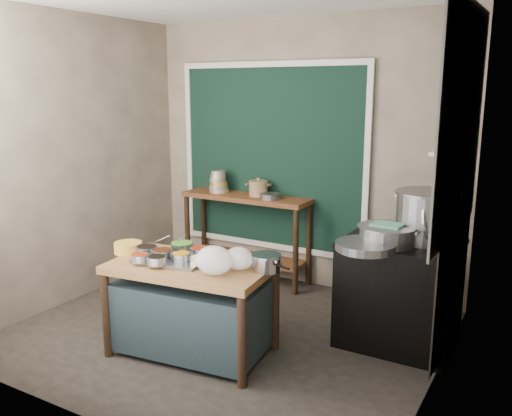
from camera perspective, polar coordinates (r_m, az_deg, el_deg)
The scene contains 30 objects.
floor at distance 4.86m, azimuth -3.29°, elevation -13.05°, with size 3.50×3.00×0.02m, color #2C2721.
back_wall at distance 5.75m, azimuth 4.84°, elevation 5.62°, with size 3.50×0.02×2.80m, color gray.
left_wall at distance 5.60m, azimuth -18.79°, elevation 4.81°, with size 0.02×3.00×2.80m, color gray.
right_wall at distance 3.78m, azimuth 19.37°, elevation 1.35°, with size 0.02×3.00×2.80m, color gray.
curtain_panel at distance 5.87m, azimuth 1.56°, elevation 5.32°, with size 2.10×0.02×1.90m, color black.
curtain_frame at distance 5.86m, azimuth 1.51°, elevation 5.31°, with size 2.22×0.03×2.02m, color beige, non-canonical shape.
tile_panel at distance 4.27m, azimuth 20.90°, elevation 8.55°, with size 0.02×1.70×1.70m, color #B2B2AA.
soot_patch at distance 4.57m, azimuth 20.05°, elevation -5.90°, with size 0.01×1.30×1.30m, color black.
wall_shelf at distance 4.60m, azimuth 19.99°, elevation 5.71°, with size 0.22×0.70×0.03m, color beige.
prep_table at distance 4.40m, azimuth -6.76°, elevation -10.45°, with size 1.25×0.72×0.75m, color brown.
back_counter at distance 5.98m, azimuth -1.05°, elevation -3.10°, with size 1.45×0.40×0.95m, color brown.
stove_block at distance 4.65m, azimuth 14.79°, elevation -8.85°, with size 0.90×0.68×0.85m, color black.
stove_top at distance 4.51m, azimuth 15.10°, elevation -3.63°, with size 0.92×0.69×0.03m, color black.
condiment_tray at distance 4.36m, azimuth -8.72°, elevation -5.31°, with size 0.56×0.40×0.02m, color gray.
condiment_bowls at distance 4.34m, azimuth -8.65°, elevation -4.75°, with size 0.65×0.53×0.08m.
yellow_basin at distance 4.62m, azimuth -13.31°, elevation -4.07°, with size 0.23×0.23×0.09m, color gold.
saucepan at distance 4.06m, azimuth 1.10°, elevation -5.76°, with size 0.23×0.23×0.13m, color gray, non-canonical shape.
plastic_bag_a at distance 3.98m, azimuth -4.43°, elevation -5.50°, with size 0.28×0.24×0.21m, color white.
plastic_bag_b at distance 4.08m, azimuth -1.83°, elevation -5.34°, with size 0.23×0.20×0.17m, color white.
bowl_stack at distance 6.03m, azimuth -3.97°, elevation 2.66°, with size 0.22×0.22×0.24m.
utensil_cup at distance 6.07m, azimuth -3.91°, elevation 2.08°, with size 0.13×0.13×0.08m, color gray.
ceramic_crock at distance 5.82m, azimuth 0.25°, elevation 1.99°, with size 0.22×0.22×0.15m, color olive, non-canonical shape.
wide_bowl at distance 5.67m, azimuth 1.50°, elevation 1.24°, with size 0.22×0.22×0.06m, color gray.
stock_pot at distance 4.53m, azimuth 17.52°, elevation -0.85°, with size 0.52×0.52×0.41m, color gray, non-canonical shape.
pot_lid at distance 4.45m, azimuth 18.42°, elevation -1.14°, with size 0.42×0.42×0.02m, color gray.
steamer at distance 4.38m, azimuth 13.63°, elevation -2.79°, with size 0.47×0.47×0.15m, color gray, non-canonical shape.
green_cloth at distance 4.36m, azimuth 13.69°, elevation -1.72°, with size 0.23×0.18×0.02m, color #5AA079.
shallow_pan at distance 4.21m, azimuth 11.46°, elevation -3.96°, with size 0.46×0.46×0.06m, color gray.
shelf_bowl_stack at distance 4.59m, azimuth 20.05°, elevation 6.65°, with size 0.16×0.16×0.13m.
shelf_bowl_green at distance 4.81m, azimuth 20.49°, elevation 6.44°, with size 0.15×0.15×0.05m, color gray.
Camera 1 is at (2.42, -3.66, 2.08)m, focal length 38.00 mm.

